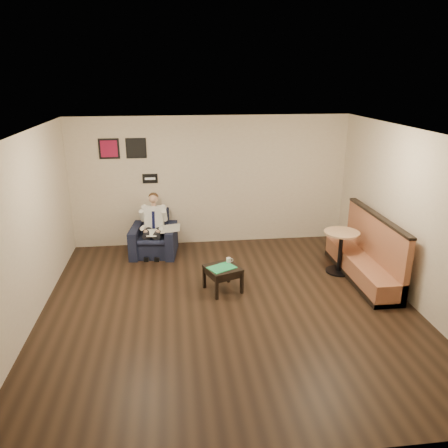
{
  "coord_description": "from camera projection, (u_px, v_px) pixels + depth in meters",
  "views": [
    {
      "loc": [
        -0.84,
        -6.23,
        3.6
      ],
      "look_at": [
        0.07,
        1.2,
        1.03
      ],
      "focal_mm": 35.0,
      "sensor_mm": 36.0,
      "label": 1
    }
  ],
  "objects": [
    {
      "name": "coffee_mug",
      "position": [
        229.0,
        260.0,
        7.69
      ],
      "size": [
        0.1,
        0.1,
        0.09
      ],
      "primitive_type": "cylinder",
      "rotation": [
        0.0,
        0.0,
        0.36
      ],
      "color": "white",
      "rests_on": "side_table"
    },
    {
      "name": "art_print_left",
      "position": [
        109.0,
        149.0,
        8.98
      ],
      "size": [
        0.42,
        0.03,
        0.42
      ],
      "primitive_type": "cube",
      "color": "maroon",
      "rests_on": "wall_back"
    },
    {
      "name": "ground",
      "position": [
        229.0,
        307.0,
        7.11
      ],
      "size": [
        6.0,
        6.0,
        0.0
      ],
      "primitive_type": "plane",
      "color": "black",
      "rests_on": "ground"
    },
    {
      "name": "wall_right",
      "position": [
        414.0,
        219.0,
        7.0
      ],
      "size": [
        0.02,
        6.0,
        2.8
      ],
      "primitive_type": "cube",
      "color": "beige",
      "rests_on": "ground"
    },
    {
      "name": "banquette",
      "position": [
        364.0,
        248.0,
        7.97
      ],
      "size": [
        0.56,
        2.33,
        1.19
      ],
      "primitive_type": "cube",
      "color": "#9A593B",
      "rests_on": "ground"
    },
    {
      "name": "newspaper",
      "position": [
        171.0,
        228.0,
        8.96
      ],
      "size": [
        0.42,
        0.51,
        0.01
      ],
      "primitive_type": "cube",
      "rotation": [
        0.0,
        0.0,
        -0.06
      ],
      "color": "silver",
      "rests_on": "armchair"
    },
    {
      "name": "side_table",
      "position": [
        223.0,
        279.0,
        7.6
      ],
      "size": [
        0.7,
        0.7,
        0.45
      ],
      "primitive_type": "cube",
      "rotation": [
        0.0,
        0.0,
        0.36
      ],
      "color": "black",
      "rests_on": "ground"
    },
    {
      "name": "lap_papers",
      "position": [
        152.0,
        233.0,
        8.87
      ],
      "size": [
        0.22,
        0.3,
        0.01
      ],
      "primitive_type": "cube",
      "rotation": [
        0.0,
        0.0,
        -0.05
      ],
      "color": "white",
      "rests_on": "seated_man"
    },
    {
      "name": "ceiling",
      "position": [
        229.0,
        134.0,
        6.21
      ],
      "size": [
        6.0,
        6.0,
        0.02
      ],
      "primitive_type": "cube",
      "color": "white",
      "rests_on": "wall_back"
    },
    {
      "name": "armchair",
      "position": [
        154.0,
        234.0,
        9.1
      ],
      "size": [
        1.02,
        1.02,
        0.89
      ],
      "primitive_type": "cube",
      "rotation": [
        0.0,
        0.0,
        -0.12
      ],
      "color": "black",
      "rests_on": "ground"
    },
    {
      "name": "art_print_right",
      "position": [
        136.0,
        148.0,
        9.04
      ],
      "size": [
        0.42,
        0.03,
        0.42
      ],
      "primitive_type": "cube",
      "color": "black",
      "rests_on": "wall_back"
    },
    {
      "name": "wall_left",
      "position": [
        24.0,
        235.0,
        6.31
      ],
      "size": [
        0.02,
        6.0,
        2.8
      ],
      "primitive_type": "cube",
      "color": "beige",
      "rests_on": "ground"
    },
    {
      "name": "green_folder",
      "position": [
        222.0,
        268.0,
        7.5
      ],
      "size": [
        0.54,
        0.49,
        0.01
      ],
      "primitive_type": "cube",
      "rotation": [
        0.0,
        0.0,
        0.5
      ],
      "color": "#24B666",
      "rests_on": "side_table"
    },
    {
      "name": "wall_back",
      "position": [
        211.0,
        181.0,
        9.48
      ],
      "size": [
        6.0,
        0.02,
        2.8
      ],
      "primitive_type": "cube",
      "color": "beige",
      "rests_on": "ground"
    },
    {
      "name": "smartphone",
      "position": [
        221.0,
        263.0,
        7.68
      ],
      "size": [
        0.15,
        0.09,
        0.01
      ],
      "primitive_type": "cube",
      "rotation": [
        0.0,
        0.0,
        0.19
      ],
      "color": "black",
      "rests_on": "side_table"
    },
    {
      "name": "cafe_table",
      "position": [
        340.0,
        252.0,
        8.26
      ],
      "size": [
        0.75,
        0.75,
        0.82
      ],
      "primitive_type": "cylinder",
      "rotation": [
        0.0,
        0.0,
        0.14
      ],
      "color": "tan",
      "rests_on": "ground"
    },
    {
      "name": "seated_man",
      "position": [
        152.0,
        228.0,
        8.94
      ],
      "size": [
        0.68,
        0.93,
        1.22
      ],
      "primitive_type": null,
      "rotation": [
        0.0,
        0.0,
        -0.12
      ],
      "color": "silver",
      "rests_on": "armchair"
    },
    {
      "name": "wall_front",
      "position": [
        274.0,
        338.0,
        3.84
      ],
      "size": [
        6.0,
        0.02,
        2.8
      ],
      "primitive_type": "cube",
      "color": "beige",
      "rests_on": "ground"
    },
    {
      "name": "seating_sign",
      "position": [
        150.0,
        179.0,
        9.28
      ],
      "size": [
        0.32,
        0.02,
        0.2
      ],
      "primitive_type": "cube",
      "color": "black",
      "rests_on": "wall_back"
    }
  ]
}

